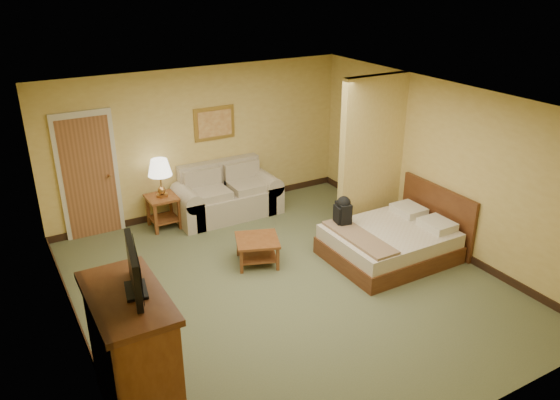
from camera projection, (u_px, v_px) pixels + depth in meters
floor at (287, 285)px, 7.70m from camera, size 6.00×6.00×0.00m
ceiling at (288, 103)px, 6.67m from camera, size 6.00×6.00×0.00m
back_wall at (200, 142)px, 9.57m from camera, size 5.50×0.02×2.60m
left_wall at (69, 251)px, 5.92m from camera, size 0.02×6.00×2.60m
right_wall at (440, 166)px, 8.44m from camera, size 0.02×6.00×2.60m
partition at (372, 155)px, 8.90m from camera, size 1.20×0.15×2.60m
door at (89, 176)px, 8.76m from camera, size 0.94×0.16×2.10m
baseboard at (204, 206)px, 10.05m from camera, size 5.50×0.02×0.12m
loveseat at (227, 199)px, 9.75m from camera, size 1.86×0.86×0.94m
side_table at (163, 207)px, 9.26m from camera, size 0.52×0.52×0.57m
table_lamp at (160, 168)px, 8.98m from camera, size 0.40×0.40×0.66m
coffee_table at (257, 246)px, 8.16m from camera, size 0.81×0.81×0.40m
wall_picture at (215, 123)px, 9.56m from camera, size 0.75×0.04×0.59m
dresser at (133, 354)px, 5.27m from camera, size 0.68×1.29×1.37m
tv at (134, 271)px, 4.96m from camera, size 0.25×0.77×0.47m
bed at (393, 241)px, 8.34m from camera, size 1.89×1.53×0.99m
backpack at (343, 210)px, 8.29m from camera, size 0.23×0.30×0.46m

